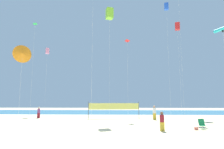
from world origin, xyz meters
TOP-DOWN VIEW (x-y plane):
  - ground_plane at (0.00, 0.00)m, footprint 120.00×120.00m
  - ocean_band at (0.00, 30.89)m, footprint 120.00×20.00m
  - beachgoer_maroon_shirt at (5.55, 1.23)m, footprint 0.36×0.36m
  - beachgoer_white_shirt at (6.71, 11.38)m, footprint 0.43×0.43m
  - beachgoer_plum_shirt at (-9.88, 13.07)m, footprint 0.37×0.37m
  - folding_beach_chair at (9.28, 2.47)m, footprint 0.52×0.65m
  - volleyball_net at (1.21, 12.93)m, footprint 7.31×1.25m
  - beach_handbag at (8.57, 1.97)m, footprint 0.30×0.15m
  - kite_lime_box at (0.67, 10.64)m, footprint 1.19×1.19m
  - kite_orange_delta at (-7.25, 2.45)m, footprint 1.48×1.32m
  - kite_red_diamond at (3.23, 12.95)m, footprint 0.75×0.76m
  - kite_pink_box at (-11.68, 19.78)m, footprint 0.87×0.87m
  - kite_cyan_tube at (13.90, 6.41)m, footprint 1.29×2.05m
  - kite_green_diamond at (-8.88, 8.13)m, footprint 0.63×0.62m
  - kite_red_box at (12.24, 17.44)m, footprint 0.96×0.96m
  - kite_blue_box at (9.61, 14.14)m, footprint 0.78×0.78m

SIDE VIEW (x-z plane):
  - ground_plane at x=0.00m, z-range 0.00..0.00m
  - ocean_band at x=0.00m, z-range 0.00..0.01m
  - beach_handbag at x=8.57m, z-range 0.00..0.24m
  - folding_beach_chair at x=9.28m, z-range 0.02..0.91m
  - beachgoer_maroon_shirt at x=5.55m, z-range 0.05..1.63m
  - beachgoer_plum_shirt at x=-9.88m, z-range 0.06..1.69m
  - beachgoer_white_shirt at x=6.71m, z-range 0.06..1.93m
  - volleyball_net at x=1.21m, z-range 0.43..2.83m
  - kite_orange_delta at x=-7.25m, z-range 3.04..10.86m
  - kite_cyan_tube at x=13.90m, z-range 5.21..16.08m
  - kite_red_diamond at x=3.23m, z-range 5.56..17.31m
  - kite_pink_box at x=-11.68m, z-range 5.69..18.18m
  - kite_green_diamond at x=-8.88m, z-range 5.69..18.24m
  - kite_lime_box at x=0.67m, z-range 7.02..22.59m
  - kite_red_box at x=12.24m, z-range 7.41..23.54m
  - kite_blue_box at x=9.61m, z-range 8.46..26.53m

